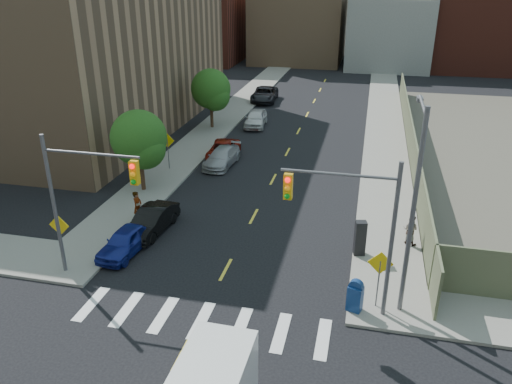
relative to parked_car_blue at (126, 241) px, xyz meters
The scene contains 27 objects.
sidewalk_nw 33.14m from the parked_car_blue, 93.89° to the left, with size 3.50×73.00×0.15m, color gray.
sidewalk_ne 35.62m from the parked_car_blue, 68.16° to the left, with size 3.50×73.00×0.15m, color gray.
fence_north 24.72m from the parked_car_blue, 52.33° to the left, with size 0.12×44.00×2.50m, color #606748.
building_nw 28.12m from the parked_car_blue, 127.43° to the left, with size 22.00×30.00×16.00m, color #8C6B4C.
bg_bldg_west 63.96m from the parked_car_blue, 105.00° to the left, with size 14.00×18.00×12.00m, color #592319.
bg_bldg_midwest 63.93m from the parked_car_blue, 90.45° to the left, with size 14.00×16.00×15.00m, color #8C6B4C.
bg_bldg_center 63.17m from the parked_car_blue, 77.63° to the left, with size 12.00×16.00×10.00m, color gray.
bg_bldg_east 69.64m from the parked_car_blue, 66.60° to the left, with size 18.00×18.00×16.00m, color #592319.
signal_nw 4.59m from the parked_car_blue, 101.24° to the right, with size 4.59×0.30×7.00m.
signal_ne 12.36m from the parked_car_blue, 11.99° to the right, with size 4.59×0.30×7.00m.
streetlight_ne 14.52m from the parked_car_blue, ahead, with size 0.25×3.70×9.00m.
warn_sign_nw 3.29m from the parked_car_blue, 139.86° to the right, with size 1.06×0.06×2.83m.
warn_sign_ne 12.92m from the parked_car_blue, ahead, with size 1.06×0.06×2.83m.
warn_sign_midwest 11.86m from the parked_car_blue, 101.25° to the left, with size 1.06×0.06×2.83m.
tree_west_near 8.49m from the parked_car_blue, 108.22° to the left, with size 3.66×3.64×5.52m.
tree_west_far 22.92m from the parked_car_blue, 96.32° to the left, with size 3.66×3.64×5.52m.
parked_car_blue is the anchor object (origin of this frame).
parked_car_black 2.44m from the parked_car_blue, 80.56° to the left, with size 1.48×4.23×1.39m, color black.
parked_car_red 15.10m from the parked_car_blue, 86.90° to the left, with size 2.13×4.62×1.28m, color maroon.
parked_car_silver 13.47m from the parked_car_blue, 84.92° to the left, with size 1.84×4.52×1.31m, color #9E9FA5.
parked_car_white 24.28m from the parked_car_blue, 86.93° to the left, with size 1.83×4.55×1.55m, color silver.
parked_car_maroon 23.98m from the parked_car_blue, 86.89° to the left, with size 1.29×3.70×1.22m, color #3C0C0F.
parked_car_grey 34.21m from the parked_car_blue, 90.00° to the left, with size 2.61×5.66×1.57m, color black.
mailbox 12.05m from the parked_car_blue, 11.68° to the right, with size 0.72×0.63×1.50m.
payphone 12.03m from the parked_car_blue, 11.04° to the left, with size 0.55×0.45×1.85m, color black.
pedestrian_west 3.33m from the parked_car_blue, 104.01° to the left, with size 0.67×0.44×1.85m, color gray.
pedestrian_east 14.90m from the parked_car_blue, 15.56° to the left, with size 0.80×0.63×1.66m, color gray.
Camera 1 is at (6.15, -11.99, 13.39)m, focal length 35.00 mm.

